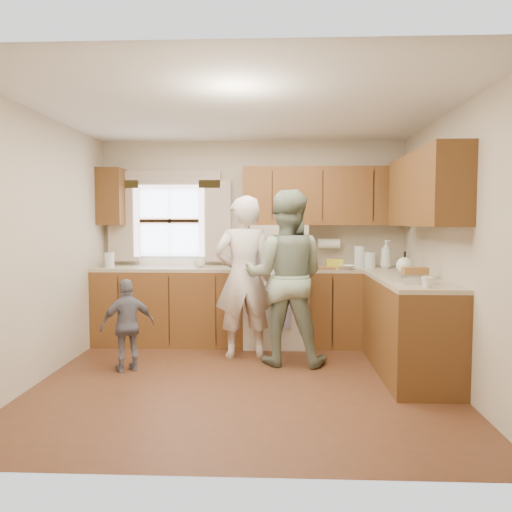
{
  "coord_description": "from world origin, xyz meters",
  "views": [
    {
      "loc": [
        0.31,
        -4.56,
        1.5
      ],
      "look_at": [
        0.1,
        0.4,
        1.15
      ],
      "focal_mm": 35.0,
      "sensor_mm": 36.0,
      "label": 1
    }
  ],
  "objects_px": {
    "woman_left": "(244,277)",
    "woman_right": "(285,277)",
    "stove": "(276,306)",
    "child": "(128,325)"
  },
  "relations": [
    {
      "from": "woman_left",
      "to": "woman_right",
      "type": "xyz_separation_m",
      "value": [
        0.45,
        -0.21,
        0.02
      ]
    },
    {
      "from": "stove",
      "to": "child",
      "type": "distance_m",
      "value": 1.87
    },
    {
      "from": "woman_left",
      "to": "woman_right",
      "type": "bearing_deg",
      "value": 142.76
    },
    {
      "from": "stove",
      "to": "woman_left",
      "type": "bearing_deg",
      "value": -121.21
    },
    {
      "from": "woman_left",
      "to": "child",
      "type": "height_order",
      "value": "woman_left"
    },
    {
      "from": "woman_right",
      "to": "child",
      "type": "xyz_separation_m",
      "value": [
        -1.57,
        -0.35,
        -0.45
      ]
    },
    {
      "from": "stove",
      "to": "woman_right",
      "type": "distance_m",
      "value": 0.91
    },
    {
      "from": "stove",
      "to": "child",
      "type": "height_order",
      "value": "stove"
    },
    {
      "from": "stove",
      "to": "woman_right",
      "type": "height_order",
      "value": "woman_right"
    },
    {
      "from": "woman_left",
      "to": "child",
      "type": "bearing_deg",
      "value": 13.98
    }
  ]
}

